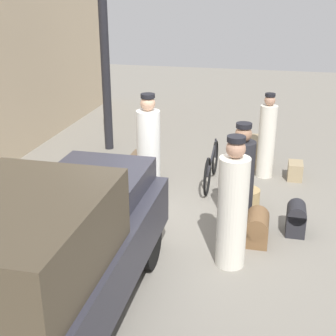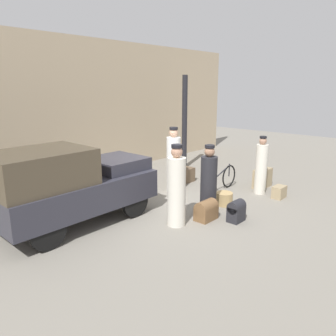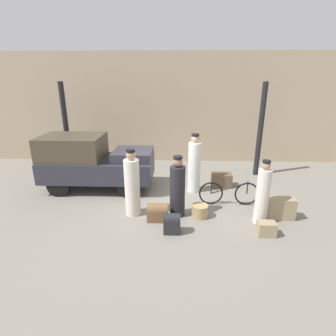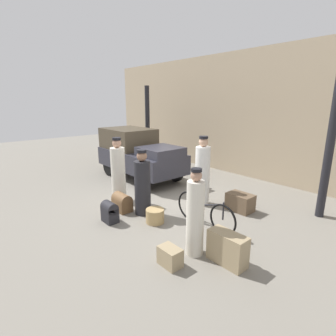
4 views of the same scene
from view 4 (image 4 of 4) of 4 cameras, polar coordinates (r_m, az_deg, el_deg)
ground_plane at (r=7.61m, az=-2.14°, el=-6.90°), size 30.00×30.00×0.00m
station_building_facade at (r=10.15m, az=16.36°, el=10.98°), size 16.00×0.15×4.50m
canopy_pillar_left at (r=11.46m, az=-4.47°, el=9.02°), size 0.19×0.19×3.37m
canopy_pillar_right at (r=7.15m, az=31.70°, el=3.54°), size 0.19×0.19×3.37m
truck at (r=9.60m, az=-6.62°, el=3.42°), size 3.50×1.58×1.76m
bicycle at (r=6.02m, az=7.96°, el=-9.39°), size 1.71×0.04×0.73m
wicker_basket at (r=6.22m, az=-2.84°, el=-10.36°), size 0.43×0.43×0.33m
conductor_in_dark_uniform at (r=6.50m, az=-5.57°, el=-3.79°), size 0.40×0.40×1.64m
porter_with_bicycle at (r=4.83m, az=5.94°, el=-10.32°), size 0.32×0.32×1.65m
porter_lifting_near_truck at (r=7.44m, az=-10.78°, el=-0.95°), size 0.40×0.40×1.80m
porter_carrying_trunk at (r=7.11m, az=7.49°, el=-1.23°), size 0.40×0.40×1.88m
suitcase_tan_flat at (r=4.87m, az=12.80°, el=-16.69°), size 0.70×0.31×0.57m
trunk_umber_medium at (r=6.92m, az=-9.96°, el=-7.35°), size 0.52×0.34×0.46m
trunk_barrel_dark at (r=6.36m, az=-12.57°, el=-9.24°), size 0.39×0.28×0.50m
suitcase_black_upright at (r=7.08m, az=15.42°, el=-7.19°), size 0.66×0.44×0.45m
suitcase_small_leather at (r=4.77m, az=0.45°, el=-18.73°), size 0.41×0.27×0.33m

